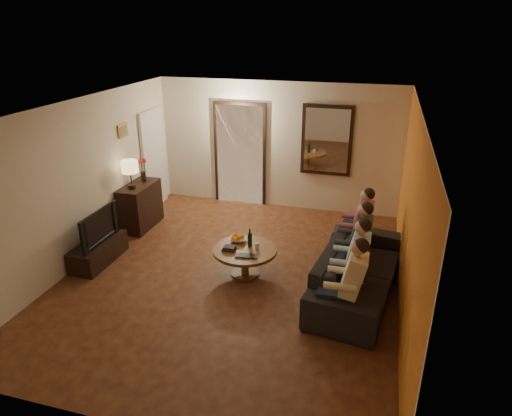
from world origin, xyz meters
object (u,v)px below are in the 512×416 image
(dresser, at_px, (140,206))
(wine_bottle, at_px, (250,237))
(dog, at_px, (336,290))
(table_lamp, at_px, (131,175))
(sofa, at_px, (359,270))
(laptop, at_px, (246,257))
(person_a, at_px, (347,288))
(bowl, at_px, (238,239))
(person_b, at_px, (351,265))
(person_c, at_px, (355,245))
(tv_stand, at_px, (98,252))
(person_d, at_px, (358,229))
(coffee_table, at_px, (245,262))
(tv, at_px, (94,226))

(dresser, distance_m, wine_bottle, 2.72)
(dog, bearing_deg, table_lamp, 152.69)
(sofa, distance_m, laptop, 1.65)
(dresser, bearing_deg, table_lamp, -90.00)
(dresser, xyz_separation_m, person_a, (4.06, -2.11, 0.18))
(bowl, bearing_deg, dog, -23.65)
(dog, height_order, bowl, dog)
(sofa, xyz_separation_m, person_b, (-0.10, -0.30, 0.24))
(sofa, height_order, person_c, person_c)
(person_a, xyz_separation_m, person_c, (0.00, 1.20, 0.00))
(person_b, bearing_deg, sofa, 71.57)
(tv_stand, distance_m, person_d, 4.24)
(table_lamp, bearing_deg, person_a, -24.92)
(laptop, bearing_deg, sofa, 0.81)
(coffee_table, height_order, bowl, bowl)
(wine_bottle, bearing_deg, dresser, 156.49)
(sofa, distance_m, bowl, 1.92)
(person_d, bearing_deg, tv_stand, -164.41)
(tv_stand, height_order, tv, tv)
(laptop, bearing_deg, person_c, 11.89)
(wine_bottle, bearing_deg, bowl, 152.45)
(person_d, bearing_deg, tv, -164.41)
(tv, bearing_deg, tv_stand, -180.00)
(table_lamp, xyz_separation_m, person_c, (4.06, -0.69, -0.52))
(wine_bottle, bearing_deg, person_a, -33.07)
(person_d, distance_m, wine_bottle, 1.76)
(person_d, height_order, coffee_table, person_d)
(dog, distance_m, coffee_table, 1.55)
(dresser, bearing_deg, bowl, -23.08)
(tv, height_order, bowl, tv)
(person_a, bearing_deg, wine_bottle, 146.93)
(person_b, relative_size, laptop, 3.65)
(person_c, distance_m, dog, 0.85)
(laptop, bearing_deg, coffee_table, 101.57)
(dresser, xyz_separation_m, wine_bottle, (2.49, -1.08, 0.18))
(person_a, height_order, person_d, same)
(person_b, distance_m, person_d, 1.20)
(person_b, bearing_deg, person_a, -90.00)
(tv_stand, bearing_deg, wine_bottle, 8.21)
(tv_stand, relative_size, wine_bottle, 3.48)
(person_d, relative_size, dog, 2.14)
(sofa, bearing_deg, tv_stand, 101.43)
(dresser, bearing_deg, dog, -23.32)
(laptop, bearing_deg, dresser, 141.97)
(dresser, distance_m, person_d, 4.08)
(person_d, height_order, dog, person_d)
(sofa, xyz_separation_m, bowl, (-1.91, 0.25, 0.12))
(person_b, xyz_separation_m, person_c, (0.00, 0.60, 0.00))
(person_c, height_order, laptop, person_c)
(dog, height_order, coffee_table, dog)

